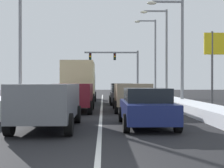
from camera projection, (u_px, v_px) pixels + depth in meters
name	position (u px, v px, depth m)	size (l,w,h in m)	color
ground_plane	(101.00, 109.00, 20.84)	(120.00, 120.00, 0.00)	black
lane_stripe_between_right_lane_and_center_lane	(102.00, 105.00, 24.75)	(0.14, 43.09, 0.01)	silver
snow_bank_right_shoulder	(170.00, 101.00, 24.90)	(1.72, 43.09, 0.56)	white
snow_bank_left_shoulder	(33.00, 99.00, 24.61)	(1.83, 43.09, 0.91)	white
sedan_navy_right_lane_nearest	(146.00, 107.00, 12.50)	(2.00, 4.50, 1.51)	navy
suv_tan_right_lane_second	(131.00, 94.00, 19.47)	(2.16, 4.90, 1.67)	#937F60
sedan_charcoal_right_lane_third	(122.00, 95.00, 25.67)	(2.00, 4.50, 1.51)	#38383D
suv_black_right_lane_fourth	(121.00, 90.00, 32.50)	(2.16, 4.90, 1.67)	black
suv_gray_center_lane_nearest	(48.00, 102.00, 11.94)	(2.16, 4.90, 1.67)	slate
suv_maroon_center_lane_second	(75.00, 95.00, 18.95)	(2.16, 4.90, 1.67)	maroon
box_truck_center_lane_third	(80.00, 81.00, 26.09)	(2.53, 7.20, 3.36)	#B7BABF
sedan_white_center_lane_fourth	(84.00, 92.00, 33.50)	(2.00, 4.50, 1.51)	silver
traffic_light_gantry	(121.00, 63.00, 44.38)	(7.54, 0.47, 6.20)	slate
street_lamp_right_near	(177.00, 42.00, 22.93)	(2.66, 0.36, 7.69)	gray
street_lamp_right_mid	(163.00, 47.00, 30.77)	(2.66, 0.36, 8.78)	gray
street_lamp_right_far	(153.00, 52.00, 38.61)	(2.66, 0.36, 9.37)	gray
street_lamp_left_mid	(25.00, 29.00, 22.43)	(2.66, 0.36, 9.30)	gray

